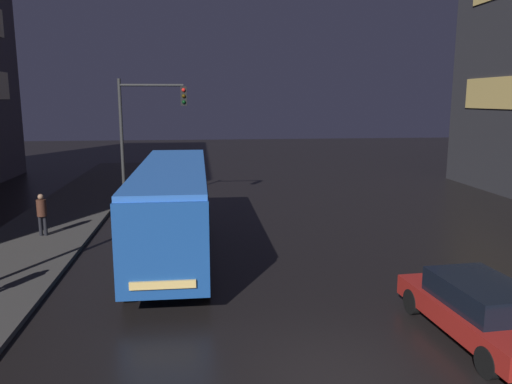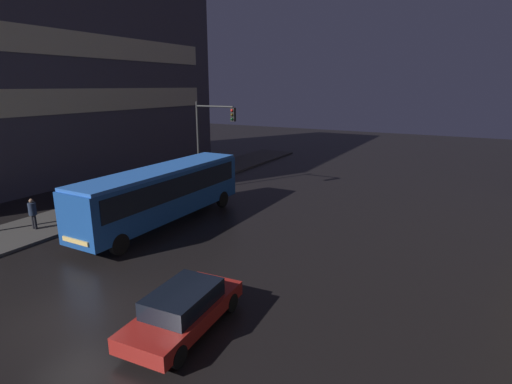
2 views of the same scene
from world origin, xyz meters
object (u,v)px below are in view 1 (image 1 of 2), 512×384
at_px(car_taxi, 480,309).
at_px(traffic_light_main, 144,123).
at_px(bus_near, 173,200).
at_px(pedestrian_near, 42,211).

distance_m(car_taxi, traffic_light_main, 17.17).
height_order(bus_near, pedestrian_near, bus_near).
bearing_deg(car_taxi, pedestrian_near, -42.11).
xyz_separation_m(bus_near, traffic_light_main, (-1.63, 6.88, 2.35)).
bearing_deg(bus_near, traffic_light_main, -76.76).
height_order(bus_near, car_taxi, bus_near).
xyz_separation_m(pedestrian_near, traffic_light_main, (3.57, 4.52, 3.17)).
height_order(car_taxi, pedestrian_near, pedestrian_near).
distance_m(car_taxi, pedestrian_near, 15.81).
relative_size(car_taxi, pedestrian_near, 2.76).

